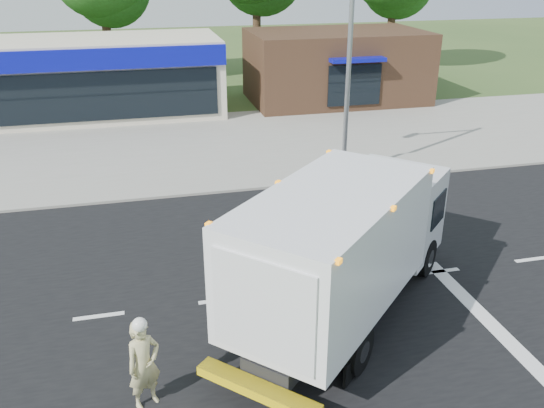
% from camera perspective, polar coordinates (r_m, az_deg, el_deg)
% --- Properties ---
extents(ground, '(120.00, 120.00, 0.00)m').
position_cam_1_polar(ground, '(15.37, 6.26, -8.05)').
color(ground, '#385123').
rests_on(ground, ground).
extents(road_asphalt, '(60.00, 14.00, 0.02)m').
position_cam_1_polar(road_asphalt, '(15.37, 6.26, -8.03)').
color(road_asphalt, black).
rests_on(road_asphalt, ground).
extents(sidewalk, '(60.00, 2.40, 0.12)m').
position_cam_1_polar(sidewalk, '(22.44, -0.69, 2.76)').
color(sidewalk, gray).
rests_on(sidewalk, ground).
extents(parking_apron, '(60.00, 9.00, 0.02)m').
position_cam_1_polar(parking_apron, '(27.85, -3.40, 6.76)').
color(parking_apron, gray).
rests_on(parking_apron, ground).
extents(lane_markings, '(55.20, 7.00, 0.01)m').
position_cam_1_polar(lane_markings, '(14.80, 13.04, -9.85)').
color(lane_markings, silver).
rests_on(lane_markings, road_asphalt).
extents(ems_box_truck, '(7.35, 7.33, 3.52)m').
position_cam_1_polar(ems_box_truck, '(13.18, 7.42, -3.68)').
color(ems_box_truck, black).
rests_on(ems_box_truck, ground).
extents(emergency_worker, '(0.81, 0.71, 1.97)m').
position_cam_1_polar(emergency_worker, '(11.45, -12.59, -15.15)').
color(emergency_worker, tan).
rests_on(emergency_worker, ground).
extents(retail_strip_mall, '(18.00, 6.20, 4.00)m').
position_cam_1_polar(retail_strip_mall, '(33.03, -21.35, 11.47)').
color(retail_strip_mall, beige).
rests_on(retail_strip_mall, ground).
extents(brown_storefront, '(10.00, 6.70, 4.00)m').
position_cam_1_polar(brown_storefront, '(34.81, 6.37, 13.42)').
color(brown_storefront, '#382316').
rests_on(brown_storefront, ground).
extents(traffic_signal_pole, '(3.51, 0.25, 8.00)m').
position_cam_1_polar(traffic_signal_pole, '(21.29, 6.02, 15.05)').
color(traffic_signal_pole, gray).
rests_on(traffic_signal_pole, ground).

